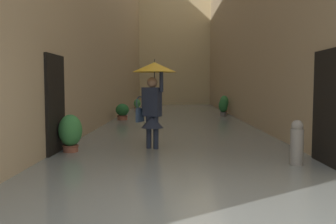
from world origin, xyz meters
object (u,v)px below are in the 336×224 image
object	(u,v)px
mooring_bollard	(297,146)
potted_plant_far_left	(224,105)
potted_plant_near_right	(137,106)
person_wading	(153,88)
potted_plant_mid_right	(70,133)
potted_plant_far_right	(122,112)
potted_plant_mid_left	(223,108)

from	to	relation	value
mooring_bollard	potted_plant_far_left	bearing A→B (deg)	-91.58
potted_plant_far_left	potted_plant_near_right	size ratio (longest dim) A/B	1.34
person_wading	potted_plant_mid_right	size ratio (longest dim) A/B	2.29
potted_plant_far_left	potted_plant_mid_right	distance (m)	11.08
person_wading	potted_plant_near_right	world-z (taller)	person_wading
potted_plant_near_right	potted_plant_mid_right	bearing A→B (deg)	89.26
potted_plant_near_right	potted_plant_far_right	size ratio (longest dim) A/B	0.99
potted_plant_far_left	mooring_bollard	world-z (taller)	potted_plant_far_left
person_wading	potted_plant_mid_right	distance (m)	2.05
potted_plant_near_right	potted_plant_mid_left	distance (m)	5.82
potted_plant_mid_right	person_wading	bearing A→B (deg)	-166.95
potted_plant_mid_left	mooring_bollard	distance (m)	10.21
potted_plant_mid_left	person_wading	bearing A→B (deg)	72.08
potted_plant_far_left	person_wading	bearing A→B (deg)	72.85
mooring_bollard	potted_plant_far_right	bearing A→B (deg)	-62.77
potted_plant_far_left	potted_plant_mid_right	size ratio (longest dim) A/B	1.13
potted_plant_far_left	potted_plant_near_right	world-z (taller)	potted_plant_far_left
potted_plant_near_right	mooring_bollard	distance (m)	14.68
potted_plant_near_right	potted_plant_far_right	bearing A→B (deg)	89.46
potted_plant_far_left	mooring_bollard	size ratio (longest dim) A/B	1.12
potted_plant_far_left	potted_plant_mid_left	size ratio (longest dim) A/B	1.15
potted_plant_near_right	potted_plant_mid_left	world-z (taller)	potted_plant_mid_left
potted_plant_mid_left	potted_plant_mid_right	distance (m)	10.07
potted_plant_mid_left	mooring_bollard	world-z (taller)	mooring_bollard
potted_plant_mid_left	mooring_bollard	xyz separation A→B (m)	(0.12, 10.21, -0.04)
potted_plant_mid_left	potted_plant_far_right	distance (m)	4.80
potted_plant_mid_left	potted_plant_mid_right	size ratio (longest dim) A/B	0.99
person_wading	potted_plant_mid_right	bearing A→B (deg)	13.05
person_wading	mooring_bollard	bearing A→B (deg)	148.53
potted_plant_far_right	mooring_bollard	bearing A→B (deg)	117.23
potted_plant_near_right	potted_plant_mid_right	world-z (taller)	potted_plant_mid_right
person_wading	potted_plant_far_right	xyz separation A→B (m)	(1.65, -6.74, -1.05)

